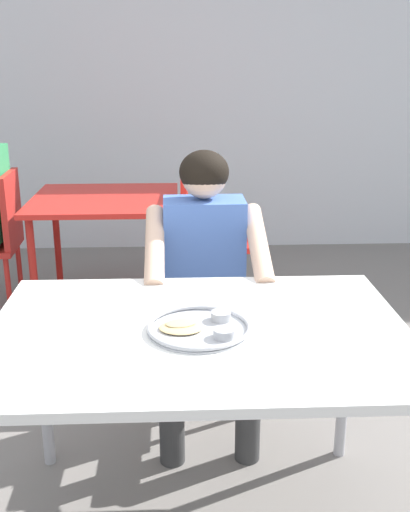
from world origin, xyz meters
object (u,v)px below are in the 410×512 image
(chair_foreground, at_px, (203,300))
(chair_red_right, at_px, (202,231))
(table_foreground, at_px, (199,348))
(thali_tray, at_px, (200,327))
(table_background_red, at_px, (106,212))
(diner_foreground, at_px, (205,268))

(chair_foreground, bearing_deg, chair_red_right, 87.79)
(table_foreground, bearing_deg, chair_foreground, 86.89)
(thali_tray, distance_m, chair_red_right, 2.00)
(table_background_red, distance_m, chair_red_right, 0.61)
(table_foreground, xyz_separation_m, table_background_red, (-0.50, 1.92, -0.04))
(chair_red_right, bearing_deg, table_foreground, -92.63)
(table_background_red, height_order, chair_red_right, chair_red_right)
(chair_red_right, bearing_deg, diner_foreground, -91.74)
(thali_tray, relative_size, table_background_red, 0.36)
(chair_foreground, bearing_deg, diner_foreground, -89.43)
(table_foreground, relative_size, table_background_red, 1.47)
(table_foreground, bearing_deg, thali_tray, -82.71)
(table_background_red, bearing_deg, chair_red_right, 3.98)
(chair_foreground, height_order, chair_red_right, chair_red_right)
(thali_tray, height_order, diner_foreground, diner_foreground)
(chair_foreground, bearing_deg, thali_tray, -92.90)
(table_foreground, distance_m, diner_foreground, 0.69)
(table_foreground, height_order, diner_foreground, diner_foreground)
(chair_foreground, xyz_separation_m, diner_foreground, (0.00, -0.22, 0.23))
(diner_foreground, xyz_separation_m, table_background_red, (-0.55, 1.24, -0.06))
(chair_red_right, bearing_deg, chair_foreground, -92.21)
(diner_foreground, bearing_deg, chair_foreground, 90.57)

